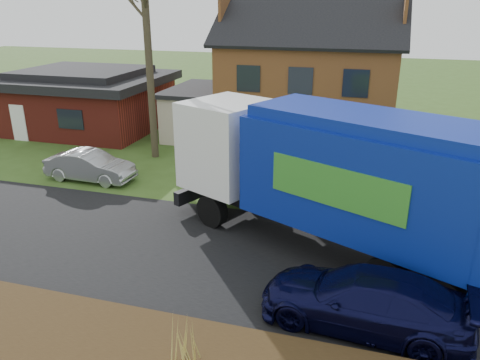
# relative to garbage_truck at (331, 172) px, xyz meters

# --- Properties ---
(ground) EXTENTS (120.00, 120.00, 0.00)m
(ground) POSITION_rel_garbage_truck_xyz_m (-4.46, -1.36, -2.68)
(ground) COLOR #35511B
(ground) RESTS_ON ground
(road) EXTENTS (80.00, 7.00, 0.02)m
(road) POSITION_rel_garbage_truck_xyz_m (-4.46, -1.36, -2.67)
(road) COLOR black
(road) RESTS_ON ground
(mulch_verge) EXTENTS (80.00, 3.50, 0.30)m
(mulch_verge) POSITION_rel_garbage_truck_xyz_m (-4.46, -6.66, -2.53)
(mulch_verge) COLOR black
(mulch_verge) RESTS_ON ground
(main_house) EXTENTS (12.95, 8.95, 9.26)m
(main_house) POSITION_rel_garbage_truck_xyz_m (-2.97, 12.55, 1.35)
(main_house) COLOR beige
(main_house) RESTS_ON ground
(ranch_house) EXTENTS (9.80, 8.20, 3.70)m
(ranch_house) POSITION_rel_garbage_truck_xyz_m (-16.46, 11.64, -0.87)
(ranch_house) COLOR maroon
(ranch_house) RESTS_ON ground
(garbage_truck) EXTENTS (11.06, 7.15, 4.65)m
(garbage_truck) POSITION_rel_garbage_truck_xyz_m (0.00, 0.00, 0.00)
(garbage_truck) COLOR black
(garbage_truck) RESTS_ON ground
(silver_sedan) EXTENTS (4.09, 1.51, 1.34)m
(silver_sedan) POSITION_rel_garbage_truck_xyz_m (-10.92, 3.39, -2.01)
(silver_sedan) COLOR #9DA1A4
(silver_sedan) RESTS_ON ground
(navy_wagon) EXTENTS (5.31, 2.58, 1.49)m
(navy_wagon) POSITION_rel_garbage_truck_xyz_m (1.34, -3.63, -1.94)
(navy_wagon) COLOR black
(navy_wagon) RESTS_ON ground
(grass_clump_mid) EXTENTS (0.38, 0.32, 1.08)m
(grass_clump_mid) POSITION_rel_garbage_truck_xyz_m (-2.29, -6.33, -1.84)
(grass_clump_mid) COLOR tan
(grass_clump_mid) RESTS_ON mulch_verge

